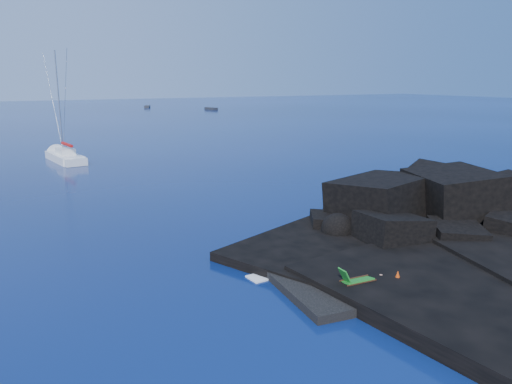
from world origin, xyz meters
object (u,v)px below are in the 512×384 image
marker_cone (398,277)px  distant_boat_a (147,108)px  deck_chair (358,276)px  sunbather (374,280)px  distant_boat_b (211,110)px  sailboat (65,161)px

marker_cone → distant_boat_a: (27.98, 133.95, -0.63)m
deck_chair → sunbather: bearing=-1.3°
marker_cone → distant_boat_b: bearing=70.5°
deck_chair → distant_boat_a: (29.66, 133.50, -0.85)m
sailboat → sunbather: size_ratio=7.08×
distant_boat_a → distant_boat_b: distant_boat_a is taller
sailboat → deck_chair: (5.70, -40.83, 0.85)m
sailboat → distant_boat_b: size_ratio=2.44×
sailboat → sunbather: 41.39m
deck_chair → distant_boat_b: bearing=72.2°
sunbather → deck_chair: bearing=163.3°
distant_boat_a → sunbather: bearing=-82.1°
sailboat → distant_boat_a: sailboat is taller
sailboat → marker_cone: 41.93m
deck_chair → marker_cone: deck_chair is taller
sunbather → marker_cone: marker_cone is taller
sailboat → deck_chair: sailboat is taller
sailboat → distant_boat_b: 88.71m
deck_chair → sunbather: size_ratio=0.90×
sailboat → distant_boat_a: (35.36, 92.68, 0.00)m
deck_chair → sunbather: deck_chair is taller
distant_boat_a → distant_boat_b: bearing=-34.6°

